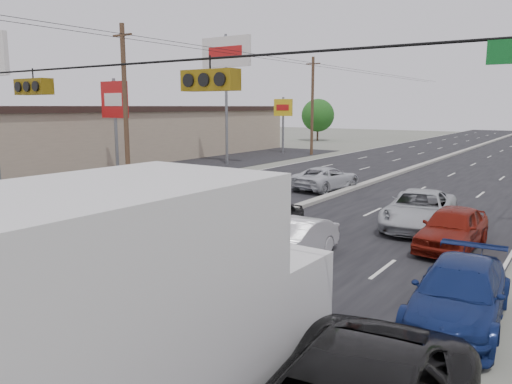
{
  "coord_description": "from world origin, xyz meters",
  "views": [
    {
      "loc": [
        11.83,
        -6.57,
        5.03
      ],
      "look_at": [
        2.67,
        7.05,
        2.2
      ],
      "focal_mm": 35.0,
      "sensor_mm": 36.0,
      "label": 1
    }
  ],
  "objects_px": {
    "utility_pole_left_c": "(312,105)",
    "queue_car_a": "(270,218)",
    "queue_car_e": "(452,229)",
    "oncoming_far": "(326,178)",
    "pole_sign_billboard": "(226,60)",
    "box_truck": "(114,327)",
    "pole_sign_mid": "(115,105)",
    "oncoming_near": "(215,198)",
    "utility_pole_left_b": "(125,105)",
    "queue_car_b": "(295,240)",
    "pole_sign_far": "(283,112)",
    "queue_car_c": "(419,210)",
    "queue_car_d": "(459,294)",
    "tan_sedan": "(32,320)",
    "tree_left_far": "(318,115)",
    "red_sedan": "(175,246)"
  },
  "relations": [
    {
      "from": "pole_sign_billboard",
      "to": "tan_sedan",
      "type": "distance_m",
      "value": 35.11
    },
    {
      "from": "tan_sedan",
      "to": "queue_car_b",
      "type": "relative_size",
      "value": 1.53
    },
    {
      "from": "queue_car_a",
      "to": "pole_sign_billboard",
      "type": "bearing_deg",
      "value": 131.61
    },
    {
      "from": "box_truck",
      "to": "queue_car_a",
      "type": "distance_m",
      "value": 13.52
    },
    {
      "from": "pole_sign_billboard",
      "to": "red_sedan",
      "type": "bearing_deg",
      "value": -56.01
    },
    {
      "from": "box_truck",
      "to": "tan_sedan",
      "type": "relative_size",
      "value": 1.33
    },
    {
      "from": "pole_sign_far",
      "to": "queue_car_d",
      "type": "height_order",
      "value": "pole_sign_far"
    },
    {
      "from": "pole_sign_far",
      "to": "oncoming_far",
      "type": "height_order",
      "value": "pole_sign_far"
    },
    {
      "from": "tree_left_far",
      "to": "tan_sedan",
      "type": "xyz_separation_m",
      "value": [
        25.0,
        -61.37,
        -2.84
      ]
    },
    {
      "from": "queue_car_d",
      "to": "utility_pole_left_c",
      "type": "bearing_deg",
      "value": 118.74
    },
    {
      "from": "pole_sign_far",
      "to": "queue_car_c",
      "type": "distance_m",
      "value": 34.3
    },
    {
      "from": "tree_left_far",
      "to": "queue_car_e",
      "type": "xyz_separation_m",
      "value": [
        30.02,
        -48.45,
        -2.96
      ]
    },
    {
      "from": "utility_pole_left_b",
      "to": "queue_car_b",
      "type": "distance_m",
      "value": 18.7
    },
    {
      "from": "red_sedan",
      "to": "oncoming_near",
      "type": "distance_m",
      "value": 8.2
    },
    {
      "from": "pole_sign_mid",
      "to": "oncoming_near",
      "type": "relative_size",
      "value": 1.3
    },
    {
      "from": "pole_sign_mid",
      "to": "queue_car_a",
      "type": "distance_m",
      "value": 20.57
    },
    {
      "from": "utility_pole_left_c",
      "to": "pole_sign_mid",
      "type": "bearing_deg",
      "value": -101.56
    },
    {
      "from": "utility_pole_left_c",
      "to": "tree_left_far",
      "type": "xyz_separation_m",
      "value": [
        -9.5,
        20.0,
        -1.39
      ]
    },
    {
      "from": "queue_car_d",
      "to": "queue_car_b",
      "type": "bearing_deg",
      "value": 155.06
    },
    {
      "from": "utility_pole_left_b",
      "to": "queue_car_b",
      "type": "relative_size",
      "value": 2.54
    },
    {
      "from": "utility_pole_left_b",
      "to": "queue_car_e",
      "type": "distance_m",
      "value": 21.26
    },
    {
      "from": "oncoming_near",
      "to": "tan_sedan",
      "type": "bearing_deg",
      "value": 117.09
    },
    {
      "from": "box_truck",
      "to": "queue_car_d",
      "type": "bearing_deg",
      "value": 70.52
    },
    {
      "from": "queue_car_e",
      "to": "oncoming_far",
      "type": "height_order",
      "value": "queue_car_e"
    },
    {
      "from": "tree_left_far",
      "to": "box_truck",
      "type": "xyz_separation_m",
      "value": [
        28.7,
        -62.38,
        -1.64
      ]
    },
    {
      "from": "pole_sign_far",
      "to": "pole_sign_billboard",
      "type": "bearing_deg",
      "value": -82.87
    },
    {
      "from": "pole_sign_far",
      "to": "tan_sedan",
      "type": "bearing_deg",
      "value": -65.33
    },
    {
      "from": "utility_pole_left_c",
      "to": "oncoming_far",
      "type": "bearing_deg",
      "value": -60.05
    },
    {
      "from": "oncoming_far",
      "to": "queue_car_e",
      "type": "bearing_deg",
      "value": 143.1
    },
    {
      "from": "pole_sign_mid",
      "to": "pole_sign_billboard",
      "type": "height_order",
      "value": "pole_sign_billboard"
    },
    {
      "from": "utility_pole_left_c",
      "to": "queue_car_a",
      "type": "distance_m",
      "value": 33.4
    },
    {
      "from": "utility_pole_left_c",
      "to": "oncoming_near",
      "type": "relative_size",
      "value": 1.85
    },
    {
      "from": "tree_left_far",
      "to": "oncoming_near",
      "type": "bearing_deg",
      "value": -68.29
    },
    {
      "from": "pole_sign_billboard",
      "to": "box_truck",
      "type": "bearing_deg",
      "value": -55.1
    },
    {
      "from": "pole_sign_mid",
      "to": "utility_pole_left_b",
      "type": "bearing_deg",
      "value": -33.69
    },
    {
      "from": "utility_pole_left_b",
      "to": "oncoming_near",
      "type": "distance_m",
      "value": 11.26
    },
    {
      "from": "utility_pole_left_c",
      "to": "box_truck",
      "type": "relative_size",
      "value": 1.24
    },
    {
      "from": "pole_sign_far",
      "to": "queue_car_b",
      "type": "distance_m",
      "value": 38.43
    },
    {
      "from": "utility_pole_left_c",
      "to": "queue_car_e",
      "type": "bearing_deg",
      "value": -54.19
    },
    {
      "from": "utility_pole_left_b",
      "to": "utility_pole_left_c",
      "type": "relative_size",
      "value": 1.0
    },
    {
      "from": "utility_pole_left_b",
      "to": "queue_car_d",
      "type": "height_order",
      "value": "utility_pole_left_b"
    },
    {
      "from": "oncoming_far",
      "to": "pole_sign_mid",
      "type": "bearing_deg",
      "value": 17.33
    },
    {
      "from": "oncoming_near",
      "to": "pole_sign_mid",
      "type": "bearing_deg",
      "value": -21.17
    },
    {
      "from": "pole_sign_mid",
      "to": "queue_car_a",
      "type": "relative_size",
      "value": 1.95
    },
    {
      "from": "pole_sign_billboard",
      "to": "pole_sign_far",
      "type": "height_order",
      "value": "pole_sign_billboard"
    },
    {
      "from": "pole_sign_billboard",
      "to": "utility_pole_left_c",
      "type": "bearing_deg",
      "value": 80.54
    },
    {
      "from": "box_truck",
      "to": "queue_car_e",
      "type": "bearing_deg",
      "value": 85.97
    },
    {
      "from": "box_truck",
      "to": "tan_sedan",
      "type": "xyz_separation_m",
      "value": [
        -3.7,
        1.01,
        -1.2
      ]
    },
    {
      "from": "queue_car_b",
      "to": "queue_car_c",
      "type": "distance_m",
      "value": 7.0
    },
    {
      "from": "tan_sedan",
      "to": "queue_car_b",
      "type": "distance_m",
      "value": 8.83
    }
  ]
}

